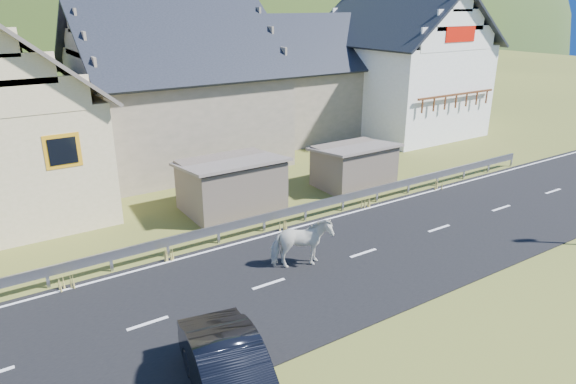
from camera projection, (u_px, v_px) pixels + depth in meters
ground at (363, 254)px, 18.63m from camera, size 160.00×160.00×0.00m
road at (363, 254)px, 18.62m from camera, size 60.00×7.00×0.04m
lane_markings at (363, 253)px, 18.61m from camera, size 60.00×6.60×0.01m
guardrail at (306, 208)px, 21.33m from camera, size 28.10×0.09×0.75m
shed_left at (231, 186)px, 22.35m from camera, size 4.30×3.30×2.40m
shed_right at (354, 166)px, 25.30m from camera, size 3.80×2.90×2.20m
house_stone_a at (175, 79)px, 28.33m from camera, size 10.80×9.80×8.90m
house_stone_b at (303, 70)px, 35.14m from camera, size 9.80×8.80×8.10m
house_white at (399, 57)px, 35.55m from camera, size 8.80×10.80×9.70m
mountain at (14, 95)px, 169.82m from camera, size 440.00×280.00×260.00m
horse at (301, 244)px, 17.39m from camera, size 1.51×2.25×1.74m
car at (232, 377)px, 11.42m from camera, size 2.35×4.71×1.48m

